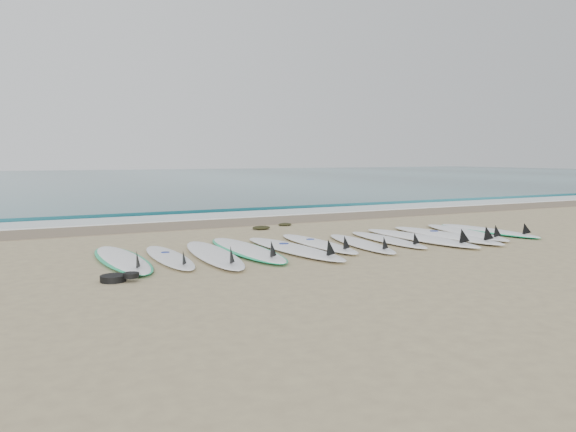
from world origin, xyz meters
name	(u,v)px	position (x,y,z in m)	size (l,w,h in m)	color
ground	(338,246)	(0.00, 0.00, 0.00)	(120.00, 120.00, 0.00)	tan
ocean	(87,179)	(0.00, 32.50, 0.01)	(120.00, 55.00, 0.03)	#1D5963
wet_sand_band	(247,221)	(0.00, 4.10, 0.01)	(120.00, 1.80, 0.01)	#72614C
foam_band	(227,215)	(0.00, 5.50, 0.02)	(120.00, 1.40, 0.04)	silver
wave_crest	(208,210)	(0.00, 7.00, 0.05)	(120.00, 1.00, 0.10)	#1D5963
surfboard_0	(122,259)	(-3.68, 0.11, 0.05)	(0.72, 2.66, 0.33)	white
surfboard_1	(170,257)	(-3.01, -0.05, 0.05)	(0.52, 2.32, 0.30)	white
surfboard_2	(214,254)	(-2.35, -0.18, 0.06)	(0.82, 2.83, 0.36)	white
surfboard_3	(247,249)	(-1.70, 0.05, 0.05)	(0.72, 2.83, 0.36)	white
surfboard_4	(295,248)	(-0.98, -0.26, 0.06)	(0.83, 2.86, 0.36)	white
surfboard_5	(319,243)	(-0.34, 0.07, 0.06)	(0.53, 2.51, 0.32)	white
surfboard_6	(362,243)	(0.34, -0.25, 0.05)	(0.80, 2.41, 0.30)	white
surfboard_7	(389,239)	(1.04, -0.08, 0.05)	(0.58, 2.32, 0.30)	white
surfboard_8	(422,238)	(1.68, -0.23, 0.06)	(0.83, 2.89, 0.37)	white
surfboard_9	(447,235)	(2.35, -0.18, 0.06)	(0.68, 2.88, 0.37)	white
surfboard_10	(467,232)	(3.02, -0.02, 0.06)	(0.98, 2.69, 0.34)	white
surfboard_11	(489,230)	(3.66, 0.03, 0.05)	(0.74, 2.52, 0.32)	white
seaweed_near	(261,228)	(-0.30, 2.62, 0.04)	(0.40, 0.31, 0.08)	black
seaweed_far	(285,224)	(0.45, 2.98, 0.03)	(0.32, 0.25, 0.06)	black
leash_coil	(117,278)	(-3.98, -1.17, 0.05)	(0.46, 0.36, 0.11)	black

